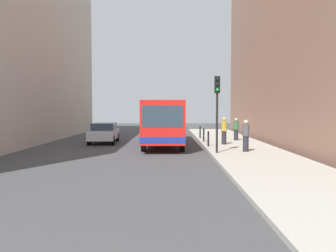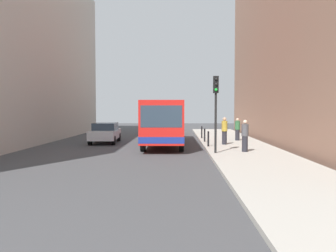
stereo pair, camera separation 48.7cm
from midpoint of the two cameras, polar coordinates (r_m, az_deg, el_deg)
The scene contains 13 objects.
ground_plane at distance 21.50m, azimuth -1.87°, elevation -3.95°, with size 80.00×80.00×0.00m, color #424244.
sidewalk at distance 21.84m, azimuth 12.45°, elevation -3.71°, with size 4.40×40.00×0.15m, color #ADA89E.
building_right at distance 27.85m, azimuth 23.82°, elevation 14.11°, with size 7.00×32.00×16.20m, color #936B56.
bus at distance 24.96m, azimuth -0.11°, elevation 0.96°, with size 2.69×11.06×3.00m.
car_beside_bus at distance 26.64m, azimuth -9.44°, elevation -0.99°, with size 2.02×4.48×1.48m.
car_behind_bus at distance 34.95m, azimuth 0.63°, elevation -0.06°, with size 2.12×4.52×1.48m.
traffic_light at distance 19.26m, azimuth 8.35°, elevation 4.19°, with size 0.28×0.33×4.10m.
bollard_near at distance 22.68m, azimuth 7.05°, elevation -2.03°, with size 0.11×0.11×0.95m, color black.
bollard_mid at distance 25.78m, azimuth 6.40°, elevation -1.45°, with size 0.11×0.11×0.95m, color black.
bollard_far at distance 28.89m, azimuth 5.88°, elevation -0.99°, with size 0.11×0.11×0.95m, color black.
pedestrian_near_signal at distance 20.15m, azimuth 12.84°, elevation -1.53°, with size 0.38×0.38×1.76m.
pedestrian_mid_sidewalk at distance 23.98m, azimuth 9.56°, elevation -0.76°, with size 0.38×0.38×1.80m.
pedestrian_far_sidewalk at distance 27.18m, azimuth 11.51°, elevation -0.52°, with size 0.38×0.38×1.66m.
Camera 2 is at (1.54, -21.31, 2.53)m, focal length 38.25 mm.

